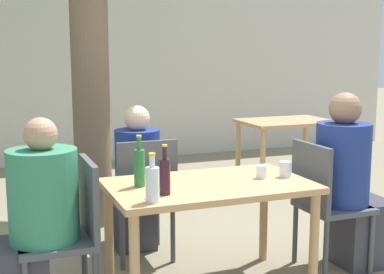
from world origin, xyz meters
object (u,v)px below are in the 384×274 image
dining_table_back (286,129)px  person_seated_2 (135,187)px  green_bottle_1 (139,167)px  drinking_glass_0 (261,172)px  drinking_glass_1 (285,169)px  patio_chair_0 (71,228)px  patio_chair_2 (144,192)px  person_seated_0 (29,231)px  patio_chair_1 (324,198)px  person_seated_1 (351,188)px  dining_table_front (209,197)px  wine_bottle_0 (165,175)px  water_bottle_2 (152,183)px

dining_table_back → person_seated_2: 2.86m
green_bottle_1 → drinking_glass_0: bearing=-5.6°
person_seated_2 → drinking_glass_1: person_seated_2 is taller
person_seated_2 → patio_chair_0: bearing=54.3°
dining_table_back → patio_chair_0: bearing=-139.7°
patio_chair_2 → green_bottle_1: bearing=71.9°
dining_table_back → drinking_glass_0: (-1.70, -2.52, 0.15)m
patio_chair_2 → person_seated_0: (-0.85, -0.62, 0.01)m
patio_chair_1 → person_seated_1: (0.23, -0.00, 0.05)m
dining_table_back → drinking_glass_0: 3.04m
patio_chair_1 → dining_table_back: bearing=-25.6°
patio_chair_0 → green_bottle_1: bearing=99.1°
dining_table_front → dining_table_back: (2.07, 2.51, -0.01)m
drinking_glass_0 → person_seated_2: bearing=125.8°
person_seated_2 → drinking_glass_1: size_ratio=11.07×
person_seated_1 → drinking_glass_1: person_seated_1 is taller
patio_chair_0 → person_seated_2: size_ratio=0.80×
person_seated_2 → wine_bottle_0: size_ratio=3.88×
patio_chair_1 → green_bottle_1: 1.35m
patio_chair_0 → wine_bottle_0: wine_bottle_0 is taller
patio_chair_0 → wine_bottle_0: 0.63m
dining_table_front → person_seated_2: (-0.26, 0.86, -0.12)m
person_seated_2 → water_bottle_2: bearing=79.8°
patio_chair_0 → person_seated_0: (-0.23, -0.00, 0.01)m
green_bottle_1 → person_seated_1: bearing=-2.6°
patio_chair_2 → person_seated_1: person_seated_1 is taller
person_seated_0 → water_bottle_2: size_ratio=4.27×
wine_bottle_0 → drinking_glass_0: bearing=12.3°
green_bottle_1 → drinking_glass_0: 0.82m
patio_chair_1 → green_bottle_1: green_bottle_1 is taller
patio_chair_1 → person_seated_2: bearing=52.7°
dining_table_front → patio_chair_2: patio_chair_2 is taller
patio_chair_1 → drinking_glass_0: patio_chair_1 is taller
patio_chair_2 → green_bottle_1: green_bottle_1 is taller
patio_chair_0 → patio_chair_1: same height
wine_bottle_0 → patio_chair_1: bearing=7.7°
green_bottle_1 → drinking_glass_0: green_bottle_1 is taller
patio_chair_1 → person_seated_0: person_seated_0 is taller
wine_bottle_0 → drinking_glass_0: (0.72, 0.16, -0.07)m
dining_table_back → green_bottle_1: size_ratio=3.37×
patio_chair_1 → drinking_glass_1: (-0.34, -0.04, 0.24)m
dining_table_front → person_seated_1: size_ratio=1.01×
patio_chair_2 → wine_bottle_0: bearing=83.3°
patio_chair_0 → water_bottle_2: bearing=54.6°
water_bottle_2 → person_seated_1: bearing=10.6°
green_bottle_1 → drinking_glass_1: bearing=-6.2°
patio_chair_2 → green_bottle_1: size_ratio=2.87×
person_seated_1 → drinking_glass_0: person_seated_1 is taller
dining_table_back → patio_chair_1: patio_chair_1 is taller
person_seated_0 → water_bottle_2: (0.64, -0.29, 0.29)m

